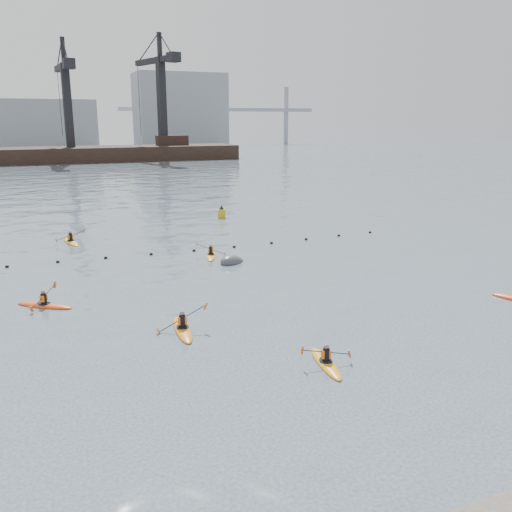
# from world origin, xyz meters

# --- Properties ---
(ground) EXTENTS (400.00, 400.00, 0.00)m
(ground) POSITION_xyz_m (0.00, 0.00, 0.00)
(ground) COLOR #313E48
(ground) RESTS_ON ground
(float_line) EXTENTS (33.24, 0.73, 0.24)m
(float_line) POSITION_xyz_m (-0.50, 22.53, 0.03)
(float_line) COLOR black
(float_line) RESTS_ON ground
(barge_pier) EXTENTS (72.00, 19.30, 29.50)m
(barge_pier) POSITION_xyz_m (-0.22, 110.00, 1.89)
(barge_pier) COLOR black
(barge_pier) RESTS_ON ground
(skyline) EXTENTS (141.00, 28.00, 22.00)m
(skyline) POSITION_xyz_m (2.23, 150.27, 9.25)
(skyline) COLOR gray
(skyline) RESTS_ON ground
(kayaker_0) EXTENTS (2.29, 3.33, 1.32)m
(kayaker_0) POSITION_xyz_m (-3.66, 8.34, 0.10)
(kayaker_0) COLOR orange
(kayaker_0) RESTS_ON ground
(kayaker_1) EXTENTS (1.97, 3.00, 0.94)m
(kayaker_1) POSITION_xyz_m (0.43, 2.95, 0.09)
(kayaker_1) COLOR orange
(kayaker_1) RESTS_ON ground
(kayaker_2) EXTENTS (2.78, 2.34, 1.11)m
(kayaker_2) POSITION_xyz_m (-9.13, 14.05, 0.09)
(kayaker_2) COLOR #D94414
(kayaker_2) RESTS_ON ground
(kayaker_3) EXTENTS (1.98, 3.00, 1.13)m
(kayaker_3) POSITION_xyz_m (1.63, 20.42, 0.09)
(kayaker_3) COLOR orange
(kayaker_3) RESTS_ON ground
(kayaker_5) EXTENTS (2.20, 3.33, 1.10)m
(kayaker_5) POSITION_xyz_m (-6.74, 28.41, 0.10)
(kayaker_5) COLOR gold
(kayaker_5) RESTS_ON ground
(mooring_buoy) EXTENTS (2.43, 2.10, 1.38)m
(mooring_buoy) POSITION_xyz_m (2.40, 18.38, 0.00)
(mooring_buoy) COLOR #3B3D40
(mooring_buoy) RESTS_ON ground
(nav_buoy) EXTENTS (0.73, 0.73, 1.34)m
(nav_buoy) POSITION_xyz_m (7.17, 34.00, 0.41)
(nav_buoy) COLOR gold
(nav_buoy) RESTS_ON ground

